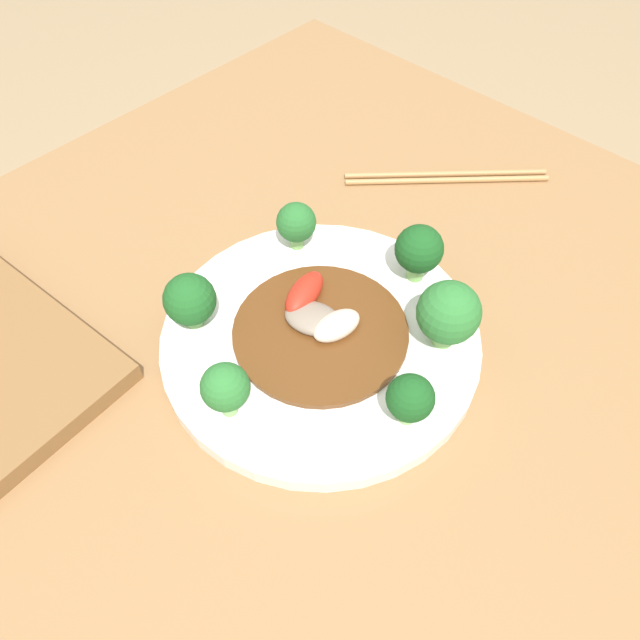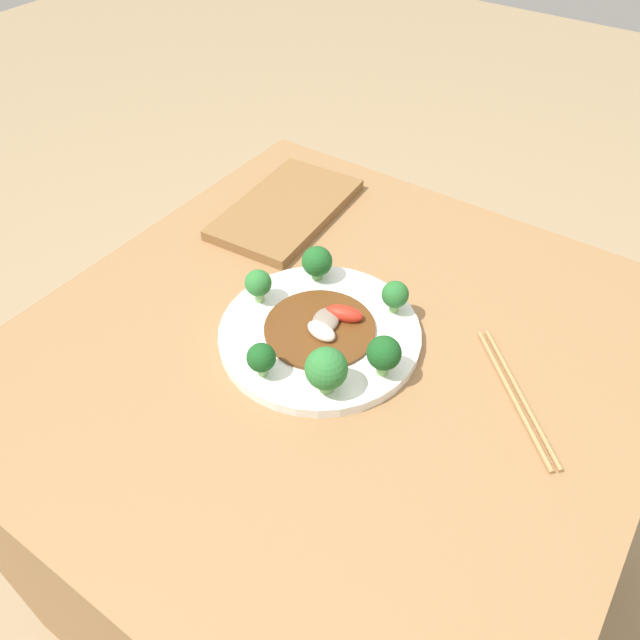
# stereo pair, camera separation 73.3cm
# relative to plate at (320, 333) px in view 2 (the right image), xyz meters

# --- Properties ---
(ground_plane) EXTENTS (8.00, 8.00, 0.00)m
(ground_plane) POSITION_rel_plate_xyz_m (0.00, 0.03, -0.77)
(ground_plane) COLOR #9E8460
(table) EXTENTS (0.93, 0.90, 0.76)m
(table) POSITION_rel_plate_xyz_m (0.00, 0.03, -0.39)
(table) COLOR olive
(table) RESTS_ON ground_plane
(plate) EXTENTS (0.31, 0.31, 0.02)m
(plate) POSITION_rel_plate_xyz_m (0.00, 0.00, 0.00)
(plate) COLOR white
(plate) RESTS_ON table
(broccoli_southwest) EXTENTS (0.05, 0.05, 0.06)m
(broccoli_southwest) POSITION_rel_plate_xyz_m (-0.10, -0.07, 0.04)
(broccoli_southwest) COLOR #70A356
(broccoli_southwest) RESTS_ON plate
(broccoli_northeast) EXTENTS (0.06, 0.06, 0.07)m
(broccoli_northeast) POSITION_rel_plate_xyz_m (0.09, 0.07, 0.05)
(broccoli_northeast) COLOR #7AAD5B
(broccoli_northeast) RESTS_ON plate
(broccoli_north) EXTENTS (0.05, 0.05, 0.06)m
(broccoli_north) POSITION_rel_plate_xyz_m (0.02, 0.12, 0.05)
(broccoli_north) COLOR #7AAD5B
(broccoli_north) RESTS_ON plate
(broccoli_south) EXTENTS (0.04, 0.04, 0.06)m
(broccoli_south) POSITION_rel_plate_xyz_m (-0.00, -0.12, 0.04)
(broccoli_south) COLOR #89B76B
(broccoli_south) RESTS_ON plate
(broccoli_east) EXTENTS (0.04, 0.04, 0.05)m
(broccoli_east) POSITION_rel_plate_xyz_m (0.12, -0.02, 0.04)
(broccoli_east) COLOR #89B76B
(broccoli_east) RESTS_ON plate
(broccoli_northwest) EXTENTS (0.04, 0.04, 0.05)m
(broccoli_northwest) POSITION_rel_plate_xyz_m (-0.10, 0.07, 0.04)
(broccoli_northwest) COLOR #7AAD5B
(broccoli_northwest) RESTS_ON plate
(stirfry_center) EXTENTS (0.17, 0.17, 0.03)m
(stirfry_center) POSITION_rel_plate_xyz_m (-0.01, 0.00, 0.01)
(stirfry_center) COLOR #5B3314
(stirfry_center) RESTS_ON plate
(chopsticks) EXTENTS (0.19, 0.19, 0.01)m
(chopsticks) POSITION_rel_plate_xyz_m (-0.06, 0.29, -0.00)
(chopsticks) COLOR #AD7F4C
(chopsticks) RESTS_ON table
(cutting_board) EXTENTS (0.31, 0.20, 0.02)m
(cutting_board) POSITION_rel_plate_xyz_m (-0.24, -0.24, 0.00)
(cutting_board) COLOR brown
(cutting_board) RESTS_ON table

